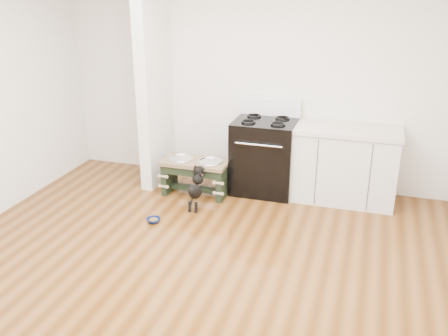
# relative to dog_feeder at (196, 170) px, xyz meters

# --- Properties ---
(ground) EXTENTS (5.00, 5.00, 0.00)m
(ground) POSITION_rel_dog_feeder_xyz_m (0.54, -1.79, -0.32)
(ground) COLOR #4C2A0D
(ground) RESTS_ON ground
(room_shell) EXTENTS (5.00, 5.00, 5.00)m
(room_shell) POSITION_rel_dog_feeder_xyz_m (0.54, -1.79, 1.30)
(room_shell) COLOR silver
(room_shell) RESTS_ON ground
(partition_wall) EXTENTS (0.15, 0.80, 2.70)m
(partition_wall) POSITION_rel_dog_feeder_xyz_m (-0.64, 0.31, 1.03)
(partition_wall) COLOR silver
(partition_wall) RESTS_ON ground
(oven_range) EXTENTS (0.76, 0.69, 1.14)m
(oven_range) POSITION_rel_dog_feeder_xyz_m (0.79, 0.37, 0.16)
(oven_range) COLOR black
(oven_range) RESTS_ON ground
(cabinet_run) EXTENTS (1.24, 0.64, 0.91)m
(cabinet_run) POSITION_rel_dog_feeder_xyz_m (1.77, 0.39, 0.13)
(cabinet_run) COLOR silver
(cabinet_run) RESTS_ON ground
(dog_feeder) EXTENTS (0.81, 0.43, 0.46)m
(dog_feeder) POSITION_rel_dog_feeder_xyz_m (0.00, 0.00, 0.00)
(dog_feeder) COLOR black
(dog_feeder) RESTS_ON ground
(puppy) EXTENTS (0.14, 0.42, 0.50)m
(puppy) POSITION_rel_dog_feeder_xyz_m (0.14, -0.37, -0.05)
(puppy) COLOR black
(puppy) RESTS_ON ground
(floor_bowl) EXTENTS (0.19, 0.19, 0.05)m
(floor_bowl) POSITION_rel_dog_feeder_xyz_m (-0.18, -0.87, -0.29)
(floor_bowl) COLOR #0B1A4E
(floor_bowl) RESTS_ON ground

